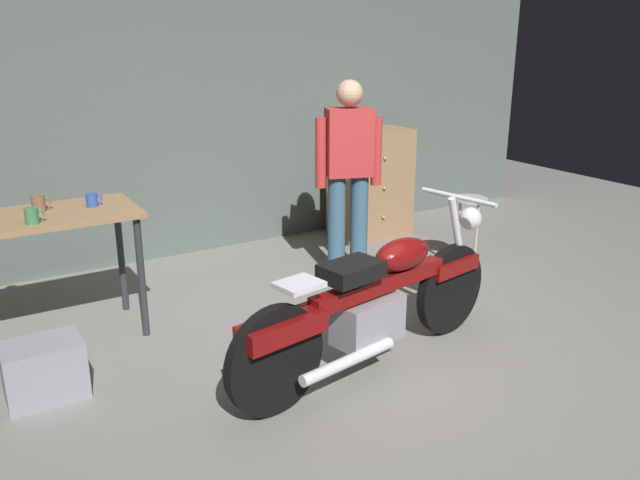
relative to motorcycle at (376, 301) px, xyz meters
The scene contains 11 objects.
ground_plane 0.45m from the motorcycle, ahead, with size 12.00×12.00×0.00m, color gray.
back_wall 3.01m from the motorcycle, 89.31° to the left, with size 8.00×0.12×3.10m, color #56605B.
workbench 2.26m from the motorcycle, 139.39° to the left, with size 1.30×0.64×0.90m.
motorcycle is the anchor object (origin of this frame).
person_standing 1.73m from the motorcycle, 62.29° to the left, with size 0.54×0.33×1.67m.
shop_stool 2.09m from the motorcycle, 30.78° to the left, with size 0.32×0.32×0.64m.
wooden_dresser 2.80m from the motorcycle, 55.06° to the left, with size 0.80×0.47×1.10m.
storage_bin 2.00m from the motorcycle, 159.07° to the left, with size 0.44×0.32×0.34m, color gray.
mug_blue_enamel 2.04m from the motorcycle, 131.73° to the left, with size 0.11×0.08×0.09m.
mug_green_speckled 2.19m from the motorcycle, 144.37° to the left, with size 0.12×0.08×0.10m.
mug_brown_stoneware 2.31m from the motorcycle, 137.28° to the left, with size 0.12×0.09×0.11m.
Camera 1 is at (-2.26, -2.98, 2.04)m, focal length 36.42 mm.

